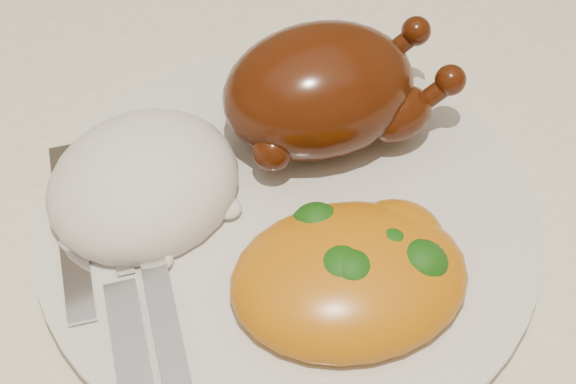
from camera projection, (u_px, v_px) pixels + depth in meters
dining_table at (171, 247)px, 0.61m from camera, size 1.60×0.90×0.76m
tablecloth at (159, 184)px, 0.55m from camera, size 1.73×1.03×0.18m
dinner_plate at (288, 220)px, 0.49m from camera, size 0.33×0.33×0.01m
roast_chicken at (325, 89)px, 0.50m from camera, size 0.16×0.11×0.08m
rice_mound at (144, 184)px, 0.48m from camera, size 0.15×0.14×0.06m
mac_and_cheese at (358, 272)px, 0.44m from camera, size 0.16×0.14×0.05m
cutlery at (127, 297)px, 0.44m from camera, size 0.06×0.20×0.01m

